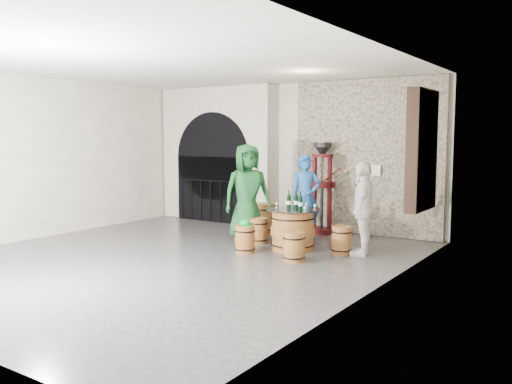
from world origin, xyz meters
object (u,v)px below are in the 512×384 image
Objects in this scene: barrel_stool_near_left at (245,239)px; corking_press at (322,181)px; barrel_stool_left at (259,231)px; wine_bottle_center at (300,202)px; person_white at (363,209)px; barrel_table at (293,230)px; barrel_stool_far at (303,229)px; barrel_stool_right at (342,240)px; wine_bottle_right at (296,201)px; barrel_stool_near_right at (294,247)px; side_barrel at (267,218)px; person_blue at (306,197)px; person_green at (247,193)px; wine_bottle_left at (289,201)px.

barrel_stool_near_left is 0.26× the size of corking_press.
wine_bottle_center reaches higher than barrel_stool_left.
barrel_table is at bearing -89.98° from person_white.
barrel_stool_far is 1.28m from barrel_stool_right.
barrel_stool_right is 1.07m from wine_bottle_right.
barrel_table is 1.98× the size of barrel_stool_left.
barrel_stool_near_right is 1.17m from wine_bottle_right.
side_barrel is at bearing 137.26° from barrel_table.
corking_press reaches higher than barrel_stool_far.
person_blue is at bearing 144.29° from barrel_stool_right.
person_green is at bearing 178.35° from barrel_stool_right.
barrel_stool_near_right is 2.04m from person_green.
barrel_stool_right is at bearing 17.67° from wine_bottle_center.
barrel_stool_far is 1.50× the size of wine_bottle_left.
barrel_stool_left is 0.89m from barrel_stool_far.
barrel_stool_near_left is 1.50× the size of wine_bottle_center.
corking_press is at bearing 54.02° from person_blue.
person_white reaches higher than barrel_table.
barrel_stool_near_left is 1.06m from wine_bottle_left.
person_white reaches higher than side_barrel.
barrel_stool_right is (1.72, 0.01, 0.00)m from barrel_stool_left.
barrel_table is 1.18m from person_blue.
person_blue is at bearing 101.33° from wine_bottle_left.
corking_press reaches higher than person_white.
barrel_stool_left is 1.00× the size of barrel_stool_near_left.
barrel_table is 0.59× the size of person_white.
barrel_stool_right is 2.39m from side_barrel.
wine_bottle_left reaches higher than barrel_stool_right.
wine_bottle_center is (-1.05, -0.30, 0.07)m from person_white.
barrel_stool_near_left is at bearing -149.05° from barrel_stool_right.
barrel_stool_left is 1.95m from corking_press.
person_white is at bearing -20.16° from side_barrel.
person_white is (2.37, 0.02, -0.13)m from person_green.
side_barrel is at bearing 111.19° from barrel_stool_near_left.
side_barrel is (-2.16, 1.01, 0.07)m from barrel_stool_right.
barrel_stool_near_left is 1.30m from person_green.
corking_press is (-0.82, 2.62, 0.87)m from barrel_stool_near_right.
wine_bottle_right is at bearing -174.23° from barrel_stool_right.
barrel_stool_near_right is at bearing -58.86° from barrel_table.
barrel_stool_left is 1.00× the size of barrel_stool_right.
barrel_stool_left is 1.17m from person_blue.
person_blue is 1.70m from person_white.
barrel_stool_far is at bearing 108.93° from wine_bottle_right.
wine_bottle_left is at bearing -118.64° from person_blue.
person_green is at bearing 172.89° from wine_bottle_right.
barrel_stool_right is 0.67m from person_white.
barrel_stool_far is 1.15m from wine_bottle_center.
barrel_table is at bearing -113.28° from person_blue.
barrel_table is 0.89m from barrel_stool_near_left.
barrel_stool_left is 0.26× the size of person_green.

